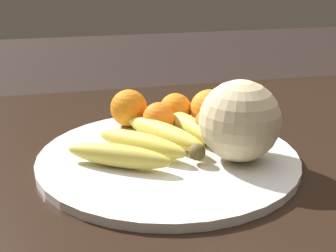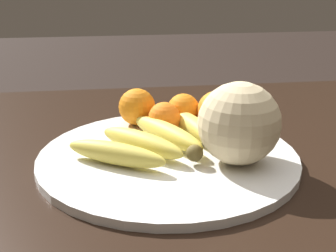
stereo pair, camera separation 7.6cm
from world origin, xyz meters
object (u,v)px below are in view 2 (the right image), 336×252
(banana_bunch, at_px, (158,138))
(orange_mid_center, at_px, (215,126))
(orange_front_left, at_px, (217,110))
(orange_back_right, at_px, (183,110))
(kitchen_table, at_px, (209,203))
(orange_back_left, at_px, (137,107))
(orange_front_right, at_px, (164,118))
(produce_tag, at_px, (195,145))
(fruit_bowl, at_px, (168,158))
(melon, at_px, (239,123))

(banana_bunch, bearing_deg, orange_mid_center, -117.69)
(orange_front_left, bearing_deg, orange_back_right, 154.32)
(kitchen_table, distance_m, orange_back_left, 0.23)
(orange_front_right, height_order, produce_tag, orange_front_right)
(fruit_bowl, relative_size, banana_bunch, 1.61)
(kitchen_table, height_order, orange_back_left, orange_back_left)
(orange_front_left, distance_m, orange_mid_center, 0.07)
(fruit_bowl, bearing_deg, kitchen_table, 13.49)
(melon, bearing_deg, orange_back_left, 126.30)
(orange_mid_center, bearing_deg, orange_front_left, 74.03)
(fruit_bowl, height_order, banana_bunch, banana_bunch)
(banana_bunch, xyz_separation_m, produce_tag, (0.06, 0.01, -0.02))
(fruit_bowl, bearing_deg, orange_front_right, 86.28)
(fruit_bowl, bearing_deg, banana_bunch, 117.56)
(orange_mid_center, bearing_deg, orange_back_left, 139.35)
(orange_front_right, relative_size, produce_tag, 0.83)
(orange_front_right, xyz_separation_m, orange_mid_center, (0.08, -0.06, 0.00))
(orange_front_right, bearing_deg, fruit_bowl, -93.72)
(banana_bunch, distance_m, orange_back_right, 0.13)
(fruit_bowl, height_order, orange_front_right, orange_front_right)
(kitchen_table, bearing_deg, fruit_bowl, -166.51)
(orange_back_right, bearing_deg, orange_front_right, -137.48)
(banana_bunch, relative_size, orange_mid_center, 4.49)
(produce_tag, bearing_deg, orange_front_right, 79.42)
(orange_front_left, xyz_separation_m, orange_mid_center, (-0.02, -0.07, -0.01))
(kitchen_table, xyz_separation_m, orange_back_right, (-0.03, 0.12, 0.14))
(orange_front_left, distance_m, orange_front_right, 0.10)
(banana_bunch, distance_m, orange_mid_center, 0.10)
(melon, xyz_separation_m, orange_back_right, (-0.06, 0.18, -0.03))
(orange_mid_center, relative_size, produce_tag, 0.84)
(orange_mid_center, bearing_deg, orange_front_right, 146.20)
(kitchen_table, distance_m, orange_front_right, 0.18)
(banana_bunch, relative_size, orange_front_right, 4.52)
(kitchen_table, distance_m, melon, 0.19)
(melon, height_order, produce_tag, melon)
(orange_back_left, bearing_deg, orange_mid_center, -40.65)
(kitchen_table, relative_size, banana_bunch, 5.64)
(melon, height_order, orange_front_left, melon)
(orange_back_left, bearing_deg, orange_front_left, -17.02)
(orange_back_right, bearing_deg, banana_bunch, -119.25)
(produce_tag, bearing_deg, melon, -99.21)
(fruit_bowl, height_order, orange_back_right, orange_back_right)
(kitchen_table, bearing_deg, orange_mid_center, 64.19)
(orange_front_right, height_order, orange_back_left, orange_back_left)
(kitchen_table, bearing_deg, orange_front_right, 131.72)
(orange_mid_center, bearing_deg, kitchen_table, -115.81)
(banana_bunch, relative_size, orange_back_right, 4.28)
(orange_front_right, bearing_deg, orange_back_right, 42.52)
(orange_front_right, xyz_separation_m, orange_back_right, (0.04, 0.04, 0.00))
(kitchen_table, xyz_separation_m, melon, (0.03, -0.06, 0.17))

